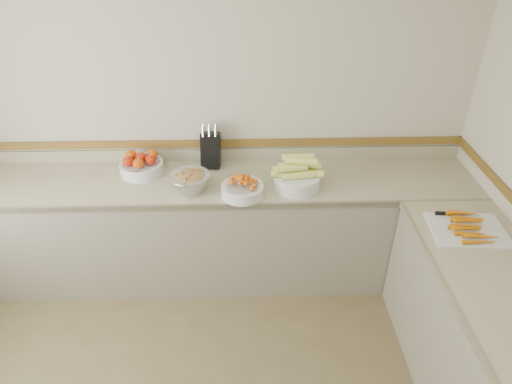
{
  "coord_description": "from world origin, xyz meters",
  "views": [
    {
      "loc": [
        0.27,
        -1.23,
        2.66
      ],
      "look_at": [
        0.35,
        1.35,
        1.0
      ],
      "focal_mm": 32.0,
      "sensor_mm": 36.0,
      "label": 1
    }
  ],
  "objects_px": {
    "cherry_tomato_bowl": "(242,188)",
    "corn_bowl": "(297,176)",
    "knife_block": "(211,149)",
    "rhubarb_bowl": "(190,181)",
    "cutting_board": "(468,228)",
    "dishwasher": "(508,384)",
    "tomato_bowl": "(141,165)"
  },
  "relations": [
    {
      "from": "tomato_bowl",
      "to": "knife_block",
      "type": "bearing_deg",
      "value": 10.11
    },
    {
      "from": "knife_block",
      "to": "cherry_tomato_bowl",
      "type": "xyz_separation_m",
      "value": [
        0.24,
        -0.43,
        -0.09
      ]
    },
    {
      "from": "tomato_bowl",
      "to": "corn_bowl",
      "type": "distance_m",
      "value": 1.18
    },
    {
      "from": "knife_block",
      "to": "rhubarb_bowl",
      "type": "relative_size",
      "value": 1.22
    },
    {
      "from": "dishwasher",
      "to": "cutting_board",
      "type": "bearing_deg",
      "value": 91.45
    },
    {
      "from": "knife_block",
      "to": "cherry_tomato_bowl",
      "type": "relative_size",
      "value": 1.17
    },
    {
      "from": "dishwasher",
      "to": "cutting_board",
      "type": "height_order",
      "value": "cutting_board"
    },
    {
      "from": "knife_block",
      "to": "cutting_board",
      "type": "distance_m",
      "value": 1.88
    },
    {
      "from": "cherry_tomato_bowl",
      "to": "corn_bowl",
      "type": "xyz_separation_m",
      "value": [
        0.39,
        0.1,
        0.03
      ]
    },
    {
      "from": "dishwasher",
      "to": "knife_block",
      "type": "relative_size",
      "value": 2.39
    },
    {
      "from": "cherry_tomato_bowl",
      "to": "corn_bowl",
      "type": "height_order",
      "value": "corn_bowl"
    },
    {
      "from": "cherry_tomato_bowl",
      "to": "corn_bowl",
      "type": "bearing_deg",
      "value": 13.83
    },
    {
      "from": "knife_block",
      "to": "cutting_board",
      "type": "xyz_separation_m",
      "value": [
        1.66,
        -0.88,
        -0.12
      ]
    },
    {
      "from": "dishwasher",
      "to": "corn_bowl",
      "type": "xyz_separation_m",
      "value": [
        -1.05,
        1.32,
        0.56
      ]
    },
    {
      "from": "dishwasher",
      "to": "rhubarb_bowl",
      "type": "relative_size",
      "value": 2.92
    },
    {
      "from": "dishwasher",
      "to": "tomato_bowl",
      "type": "relative_size",
      "value": 2.56
    },
    {
      "from": "corn_bowl",
      "to": "rhubarb_bowl",
      "type": "xyz_separation_m",
      "value": [
        -0.76,
        -0.03,
        -0.01
      ]
    },
    {
      "from": "corn_bowl",
      "to": "cutting_board",
      "type": "height_order",
      "value": "corn_bowl"
    },
    {
      "from": "dishwasher",
      "to": "knife_block",
      "type": "distance_m",
      "value": 2.43
    },
    {
      "from": "knife_block",
      "to": "corn_bowl",
      "type": "relative_size",
      "value": 0.93
    },
    {
      "from": "corn_bowl",
      "to": "knife_block",
      "type": "bearing_deg",
      "value": 152.13
    },
    {
      "from": "rhubarb_bowl",
      "to": "cutting_board",
      "type": "relative_size",
      "value": 0.59
    },
    {
      "from": "cherry_tomato_bowl",
      "to": "rhubarb_bowl",
      "type": "bearing_deg",
      "value": 170.3
    },
    {
      "from": "cherry_tomato_bowl",
      "to": "dishwasher",
      "type": "bearing_deg",
      "value": -40.32
    },
    {
      "from": "rhubarb_bowl",
      "to": "cutting_board",
      "type": "bearing_deg",
      "value": -16.11
    },
    {
      "from": "knife_block",
      "to": "rhubarb_bowl",
      "type": "xyz_separation_m",
      "value": [
        -0.13,
        -0.37,
        -0.06
      ]
    },
    {
      "from": "dishwasher",
      "to": "corn_bowl",
      "type": "bearing_deg",
      "value": 128.47
    },
    {
      "from": "tomato_bowl",
      "to": "cherry_tomato_bowl",
      "type": "relative_size",
      "value": 1.09
    },
    {
      "from": "dishwasher",
      "to": "corn_bowl",
      "type": "height_order",
      "value": "corn_bowl"
    },
    {
      "from": "corn_bowl",
      "to": "rhubarb_bowl",
      "type": "relative_size",
      "value": 1.31
    },
    {
      "from": "corn_bowl",
      "to": "cutting_board",
      "type": "distance_m",
      "value": 1.17
    },
    {
      "from": "corn_bowl",
      "to": "rhubarb_bowl",
      "type": "height_order",
      "value": "corn_bowl"
    }
  ]
}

